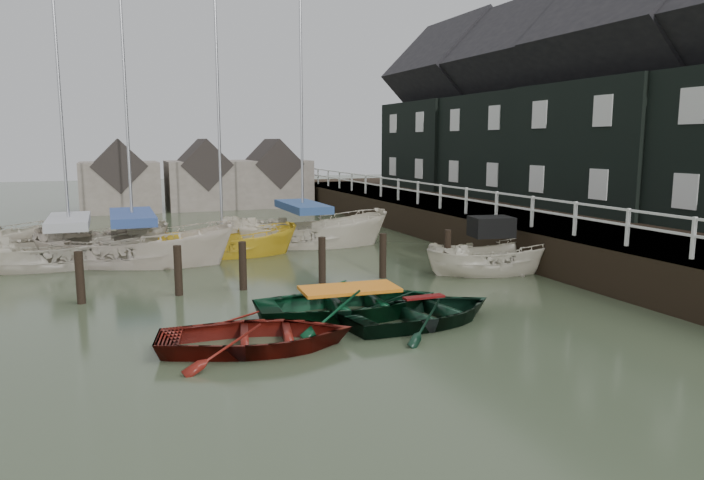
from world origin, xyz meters
name	(u,v)px	position (x,y,z in m)	size (l,w,h in m)	color
ground	(315,312)	(0.00, 0.00, 0.00)	(120.00, 120.00, 0.00)	#2D3823
pier	(447,220)	(9.48, 10.00, 0.71)	(3.04, 32.00, 2.70)	black
land_strip	(546,230)	(15.00, 10.00, 0.00)	(14.00, 38.00, 1.50)	black
quay_houses	(572,109)	(14.99, 8.66, 5.68)	(6.52, 28.14, 10.01)	black
mooring_pilings	(246,272)	(-1.11, 3.00, 0.50)	(13.72, 0.22, 1.80)	black
far_sheds	(201,179)	(0.83, 26.00, 1.86)	(14.00, 4.08, 4.39)	#665B51
rowboat_red	(257,349)	(-2.00, -2.28, 0.00)	(2.86, 4.00, 0.83)	#59120C
rowboat_green	(349,316)	(0.65, -0.72, 0.00)	(3.25, 4.55, 0.94)	black
rowboat_dkgreen	(423,323)	(2.08, -1.87, 0.00)	(2.85, 3.99, 0.83)	black
motorboat	(493,271)	(6.80, 2.30, 0.09)	(4.77, 2.50, 2.70)	beige
sailboat_a	(72,263)	(-6.00, 8.76, 0.06)	(6.72, 2.83, 10.66)	beige
sailboat_b	(135,262)	(-3.96, 8.31, 0.06)	(7.62, 5.42, 12.07)	beige
sailboat_c	(223,255)	(-0.79, 8.76, 0.02)	(5.84, 3.07, 11.20)	gold
sailboat_d	(303,244)	(2.68, 9.88, 0.06)	(7.41, 4.46, 12.01)	beige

